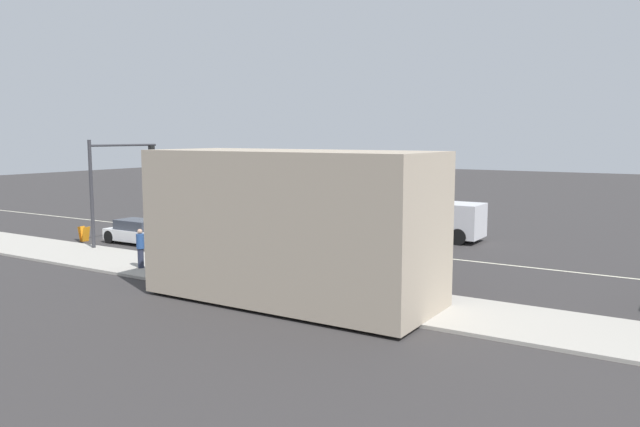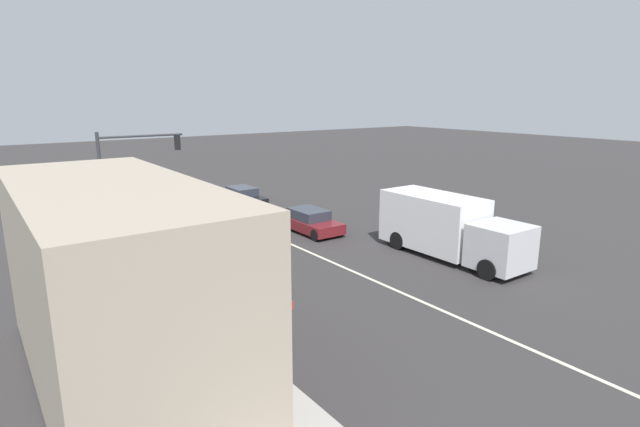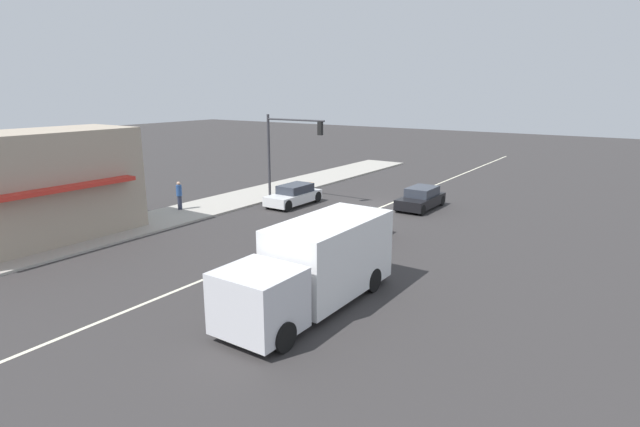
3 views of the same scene
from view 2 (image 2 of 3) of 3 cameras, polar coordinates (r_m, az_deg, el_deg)
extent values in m
plane|color=#333030|center=(19.34, 11.71, -9.90)|extent=(160.00, 160.00, 0.00)
cube|color=#A8A399|center=(14.26, -13.49, -18.68)|extent=(4.00, 73.00, 0.12)
cube|color=beige|center=(33.55, -11.40, 0.08)|extent=(0.16, 60.00, 0.01)
cube|color=tan|center=(14.17, -22.23, -7.38)|extent=(4.19, 10.47, 5.29)
cube|color=red|center=(14.80, -13.07, -5.20)|extent=(0.70, 8.38, 0.20)
cylinder|color=#333338|center=(28.58, -23.65, 2.90)|extent=(0.18, 0.18, 5.60)
cylinder|color=#333338|center=(28.82, -19.72, 8.34)|extent=(4.50, 0.12, 0.12)
cube|color=black|center=(29.46, -15.99, 7.82)|extent=(0.28, 0.24, 0.84)
sphere|color=red|center=(29.56, -16.11, 8.35)|extent=(0.18, 0.18, 0.18)
sphere|color=gold|center=(29.58, -16.08, 7.83)|extent=(0.18, 0.18, 0.18)
sphere|color=green|center=(29.60, -16.04, 7.31)|extent=(0.18, 0.18, 0.18)
cylinder|color=#282D42|center=(23.02, -25.20, -5.66)|extent=(0.26, 0.26, 0.86)
cylinder|color=#284C8C|center=(22.80, -25.39, -3.85)|extent=(0.34, 0.34, 0.65)
sphere|color=tan|center=(22.68, -25.50, -2.79)|extent=(0.22, 0.22, 0.22)
cube|color=orange|center=(32.06, -21.83, -0.46)|extent=(0.45, 0.21, 0.84)
cube|color=orange|center=(31.76, -21.68, -0.58)|extent=(0.45, 0.21, 0.84)
cube|color=silver|center=(22.83, 19.95, -3.56)|extent=(2.28, 2.20, 1.90)
cube|color=white|center=(25.01, 12.77, -0.81)|extent=(2.40, 5.10, 2.60)
cylinder|color=black|center=(23.82, 21.68, -4.96)|extent=(0.28, 0.90, 0.90)
cylinder|color=black|center=(22.10, 18.61, -6.10)|extent=(0.28, 0.90, 0.90)
cylinder|color=black|center=(26.87, 12.20, -2.27)|extent=(0.28, 0.90, 0.90)
cylinder|color=black|center=(25.36, 8.91, -3.07)|extent=(0.28, 0.90, 0.90)
cube|color=silver|center=(29.05, -18.03, -1.36)|extent=(1.71, 4.16, 0.60)
cube|color=#2D333D|center=(29.11, -18.23, -0.20)|extent=(1.45, 2.29, 0.53)
cylinder|color=black|center=(27.84, -15.50, -2.11)|extent=(0.22, 0.72, 0.72)
cylinder|color=black|center=(27.38, -18.46, -2.57)|extent=(0.22, 0.72, 0.72)
cylinder|color=black|center=(30.80, -17.61, -0.79)|extent=(0.22, 0.72, 0.72)
cylinder|color=black|center=(30.39, -20.30, -1.18)|extent=(0.22, 0.72, 0.72)
cube|color=black|center=(35.09, -8.74, 1.58)|extent=(1.78, 4.03, 0.62)
cube|color=#2D333D|center=(35.16, -8.92, 2.56)|extent=(1.51, 2.21, 0.55)
cylinder|color=black|center=(34.12, -6.33, 1.04)|extent=(0.22, 0.65, 0.65)
cylinder|color=black|center=(33.39, -8.68, 0.70)|extent=(0.22, 0.65, 0.65)
cylinder|color=black|center=(36.87, -8.77, 1.88)|extent=(0.22, 0.65, 0.65)
cylinder|color=black|center=(36.20, -10.99, 1.58)|extent=(0.22, 0.65, 0.65)
cube|color=maroon|center=(28.18, -1.06, -1.22)|extent=(1.86, 4.11, 0.56)
cube|color=#2D333D|center=(28.21, -1.30, -0.05)|extent=(1.58, 2.26, 0.55)
cylinder|color=black|center=(27.41, 2.32, -1.95)|extent=(0.22, 0.64, 0.64)
cylinder|color=black|center=(26.46, -0.51, -2.50)|extent=(0.22, 0.64, 0.64)
cylinder|color=black|center=(29.97, -1.53, -0.61)|extent=(0.22, 0.64, 0.64)
cylinder|color=black|center=(29.11, -4.23, -1.06)|extent=(0.22, 0.64, 0.64)
camera|label=1|loc=(15.33, -121.54, -13.25)|focal=35.00mm
camera|label=3|loc=(27.60, 51.24, 7.97)|focal=28.00mm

